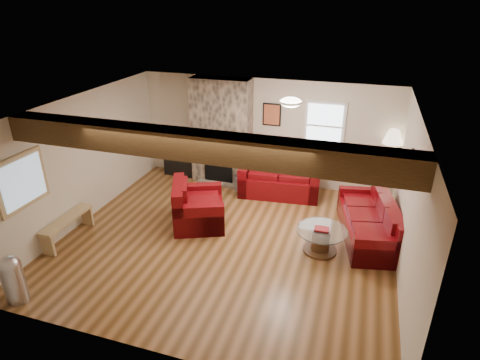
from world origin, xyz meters
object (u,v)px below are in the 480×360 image
object	(u,v)px
sofa_three	(368,219)
television	(183,149)
floor_lamp	(393,141)
armchair_red	(199,204)
loveseat	(280,174)
coffee_table	(321,240)
tv_cabinet	(184,166)

from	to	relation	value
sofa_three	television	size ratio (longest dim) A/B	2.79
floor_lamp	armchair_red	bearing A→B (deg)	-148.60
loveseat	coffee_table	bearing A→B (deg)	-65.93
coffee_table	floor_lamp	size ratio (longest dim) A/B	0.55
loveseat	floor_lamp	distance (m)	2.50
sofa_three	loveseat	size ratio (longest dim) A/B	1.15
loveseat	armchair_red	distance (m)	2.21
loveseat	armchair_red	xyz separation A→B (m)	(-1.23, -1.84, -0.03)
armchair_red	tv_cabinet	distance (m)	2.52
loveseat	tv_cabinet	xyz separation A→B (m)	(-2.55, 0.30, -0.24)
coffee_table	tv_cabinet	world-z (taller)	coffee_table
coffee_table	floor_lamp	distance (m)	2.88
television	floor_lamp	size ratio (longest dim) A/B	0.45
television	floor_lamp	xyz separation A→B (m)	(4.85, 0.02, 0.73)
sofa_three	loveseat	bearing A→B (deg)	-136.13
armchair_red	coffee_table	xyz separation A→B (m)	(2.44, -0.24, -0.22)
sofa_three	coffee_table	world-z (taller)	sofa_three
armchair_red	tv_cabinet	size ratio (longest dim) A/B	1.18
television	sofa_three	bearing A→B (deg)	-19.91
armchair_red	television	xyz separation A→B (m)	(-1.32, 2.14, 0.23)
sofa_three	coffee_table	distance (m)	1.08
coffee_table	floor_lamp	world-z (taller)	floor_lamp
loveseat	sofa_three	bearing A→B (deg)	-40.25
coffee_table	tv_cabinet	bearing A→B (deg)	147.74
armchair_red	coffee_table	distance (m)	2.46
coffee_table	tv_cabinet	size ratio (longest dim) A/B	0.96
television	floor_lamp	bearing A→B (deg)	0.24
television	armchair_red	bearing A→B (deg)	-58.29
floor_lamp	coffee_table	bearing A→B (deg)	-114.56
sofa_three	floor_lamp	distance (m)	1.97
sofa_three	armchair_red	bearing A→B (deg)	-93.23
coffee_table	loveseat	bearing A→B (deg)	120.18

